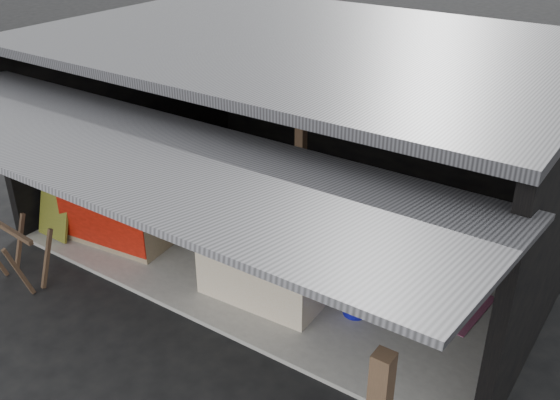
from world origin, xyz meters
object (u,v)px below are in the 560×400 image
Objects in this scene: white_crate at (311,230)px; sawhorse at (18,250)px; water_barrel at (356,299)px; banana_table at (267,263)px; plastic_chair at (431,243)px; neighbor_stall at (117,212)px.

sawhorse is at bearing -142.91° from white_crate.
banana_table is at bearing -167.33° from water_barrel.
banana_table is at bearing -96.52° from white_crate.
sawhorse reaches higher than water_barrel.
water_barrel is at bearing 29.56° from sawhorse.
sawhorse is (-2.92, -2.59, -0.04)m from white_crate.
banana_table is 1.20m from water_barrel.
white_crate reaches higher than water_barrel.
plastic_chair is (4.43, 3.20, 0.04)m from sawhorse.
neighbor_stall is 3.67× the size of water_barrel.
white_crate reaches higher than sawhorse.
white_crate is at bearing 17.09° from neighbor_stall.
water_barrel is at bearing -0.19° from neighbor_stall.
plastic_chair is (1.51, 0.61, -0.00)m from white_crate.
white_crate is at bearing -144.33° from plastic_chair.
neighbor_stall reaches higher than banana_table.
plastic_chair is at bearing 16.36° from neighbor_stall.
neighbor_stall is at bearing -143.06° from plastic_chair.
neighbor_stall reaches higher than sawhorse.
sawhorse is 4.46m from water_barrel.
sawhorse is (-0.31, -1.44, -0.04)m from neighbor_stall.
sawhorse is at bearing -153.65° from banana_table.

